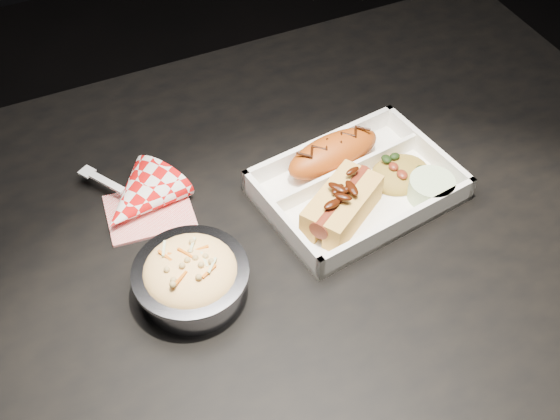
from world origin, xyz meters
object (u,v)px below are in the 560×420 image
(fried_pastry, at_px, (333,153))
(foil_coleslaw_cup, at_px, (191,276))
(dining_table, at_px, (271,276))
(food_tray, at_px, (356,189))
(hotdog, at_px, (342,203))
(napkin_fork, at_px, (138,201))

(fried_pastry, bearing_deg, foil_coleslaw_cup, -154.86)
(dining_table, xyz_separation_m, food_tray, (0.13, 0.01, 0.10))
(hotdog, bearing_deg, foil_coleslaw_cup, 155.19)
(napkin_fork, bearing_deg, foil_coleslaw_cup, -25.24)
(dining_table, relative_size, napkin_fork, 7.48)
(dining_table, relative_size, fried_pastry, 8.43)
(napkin_fork, bearing_deg, hotdog, 29.21)
(dining_table, relative_size, food_tray, 4.40)
(foil_coleslaw_cup, xyz_separation_m, napkin_fork, (-0.02, 0.16, -0.02))
(food_tray, xyz_separation_m, hotdog, (-0.04, -0.03, 0.02))
(dining_table, bearing_deg, foil_coleslaw_cup, -159.09)
(fried_pastry, bearing_deg, napkin_fork, 171.23)
(dining_table, bearing_deg, food_tray, 6.33)
(food_tray, distance_m, fried_pastry, 0.06)
(fried_pastry, height_order, foil_coleslaw_cup, foil_coleslaw_cup)
(dining_table, distance_m, fried_pastry, 0.19)
(foil_coleslaw_cup, height_order, napkin_fork, foil_coleslaw_cup)
(foil_coleslaw_cup, bearing_deg, napkin_fork, 96.57)
(hotdog, relative_size, foil_coleslaw_cup, 0.95)
(dining_table, xyz_separation_m, foil_coleslaw_cup, (-0.12, -0.05, 0.12))
(hotdog, bearing_deg, fried_pastry, 36.96)
(dining_table, height_order, food_tray, food_tray)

